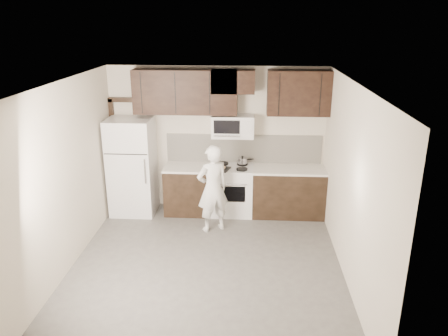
# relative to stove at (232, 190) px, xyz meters

# --- Properties ---
(floor) EXTENTS (4.50, 4.50, 0.00)m
(floor) POSITION_rel_stove_xyz_m (-0.30, -1.94, -0.46)
(floor) COLOR #4E4C49
(floor) RESTS_ON ground
(back_wall) EXTENTS (4.00, 0.00, 4.00)m
(back_wall) POSITION_rel_stove_xyz_m (-0.30, 0.31, 0.89)
(back_wall) COLOR beige
(back_wall) RESTS_ON ground
(ceiling) EXTENTS (4.50, 4.50, 0.00)m
(ceiling) POSITION_rel_stove_xyz_m (-0.30, -1.94, 2.24)
(ceiling) COLOR white
(ceiling) RESTS_ON back_wall
(counter_run) EXTENTS (2.95, 0.64, 0.91)m
(counter_run) POSITION_rel_stove_xyz_m (0.30, 0.00, -0.00)
(counter_run) COLOR black
(counter_run) RESTS_ON floor
(stove) EXTENTS (0.76, 0.66, 0.94)m
(stove) POSITION_rel_stove_xyz_m (0.00, 0.00, 0.00)
(stove) COLOR silver
(stove) RESTS_ON floor
(backsplash) EXTENTS (2.90, 0.02, 0.54)m
(backsplash) POSITION_rel_stove_xyz_m (0.20, 0.30, 0.72)
(backsplash) COLOR beige
(backsplash) RESTS_ON counter_run
(upper_cabinets) EXTENTS (3.48, 0.35, 0.78)m
(upper_cabinets) POSITION_rel_stove_xyz_m (-0.09, 0.14, 1.82)
(upper_cabinets) COLOR black
(upper_cabinets) RESTS_ON back_wall
(microwave) EXTENTS (0.76, 0.42, 0.40)m
(microwave) POSITION_rel_stove_xyz_m (-0.00, 0.12, 1.19)
(microwave) COLOR silver
(microwave) RESTS_ON upper_cabinets
(refrigerator) EXTENTS (0.80, 0.76, 1.80)m
(refrigerator) POSITION_rel_stove_xyz_m (-1.85, -0.05, 0.44)
(refrigerator) COLOR silver
(refrigerator) RESTS_ON floor
(door_trim) EXTENTS (0.50, 0.08, 2.12)m
(door_trim) POSITION_rel_stove_xyz_m (-2.22, 0.27, 0.79)
(door_trim) COLOR black
(door_trim) RESTS_ON floor
(saucepan) EXTENTS (0.30, 0.18, 0.17)m
(saucepan) POSITION_rel_stove_xyz_m (0.18, 0.15, 0.52)
(saucepan) COLOR silver
(saucepan) RESTS_ON stove
(baking_tray) EXTENTS (0.47, 0.40, 0.02)m
(baking_tray) POSITION_rel_stove_xyz_m (-0.25, -0.13, 0.46)
(baking_tray) COLOR black
(baking_tray) RESTS_ON counter_run
(pizza) EXTENTS (0.34, 0.34, 0.02)m
(pizza) POSITION_rel_stove_xyz_m (-0.25, -0.13, 0.48)
(pizza) COLOR #CBB588
(pizza) RESTS_ON baking_tray
(person) EXTENTS (0.67, 0.59, 1.53)m
(person) POSITION_rel_stove_xyz_m (-0.30, -0.73, 0.31)
(person) COLOR white
(person) RESTS_ON floor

